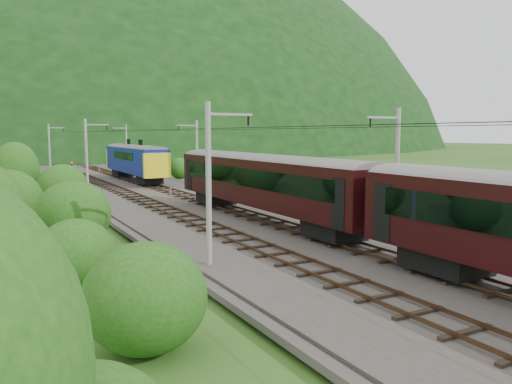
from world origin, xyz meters
TOP-DOWN VIEW (x-y plane):
  - ground at (0.00, 0.00)m, footprint 600.00×600.00m
  - railbed at (0.00, 10.00)m, footprint 14.00×220.00m
  - track_left at (-2.40, 10.00)m, footprint 2.40×220.00m
  - track_right at (2.40, 10.00)m, footprint 2.40×220.00m
  - catenary_left at (-6.12, 32.00)m, footprint 2.54×192.28m
  - catenary_right at (6.12, 32.00)m, footprint 2.54×192.28m
  - overhead_wires at (0.00, 10.00)m, footprint 4.83×198.00m
  - mountain_main at (0.00, 260.00)m, footprint 504.00×360.00m
  - hazard_post_near at (-0.18, 55.71)m, footprint 0.16×0.16m
  - hazard_post_far at (-0.01, 23.42)m, footprint 0.14×0.14m
  - signal at (-4.07, 56.26)m, footprint 0.25×0.25m
  - vegetation_left at (-13.85, 26.71)m, footprint 13.79×148.99m
  - vegetation_right at (11.45, 14.27)m, footprint 6.17×112.36m

SIDE VIEW (x-z plane):
  - ground at x=0.00m, z-range 0.00..0.00m
  - mountain_main at x=0.00m, z-range -122.00..122.00m
  - railbed at x=0.00m, z-range 0.00..0.30m
  - track_left at x=-2.40m, z-range 0.24..0.51m
  - track_right at x=2.40m, z-range 0.24..0.51m
  - hazard_post_far at x=-0.01m, z-range 0.30..1.65m
  - hazard_post_near at x=-0.18m, z-range 0.30..1.82m
  - vegetation_right at x=11.45m, z-range -0.24..2.76m
  - signal at x=-4.07m, z-range 0.50..2.77m
  - vegetation_left at x=-13.85m, z-range -0.83..5.75m
  - catenary_left at x=-6.12m, z-range 0.50..8.50m
  - catenary_right at x=6.12m, z-range 0.50..8.50m
  - overhead_wires at x=0.00m, z-range 7.08..7.12m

